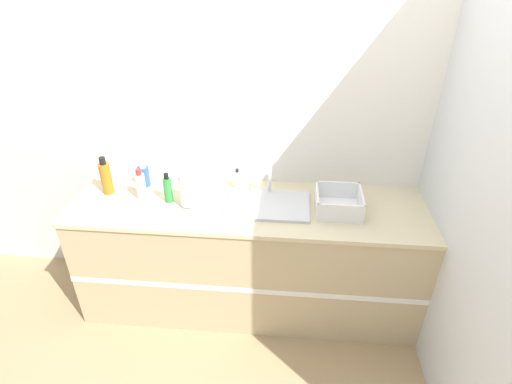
{
  "coord_description": "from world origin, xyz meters",
  "views": [
    {
      "loc": [
        0.26,
        -1.91,
        2.36
      ],
      "look_at": [
        0.05,
        0.3,
        1.02
      ],
      "focal_mm": 28.0,
      "sensor_mm": 36.0,
      "label": 1
    }
  ],
  "objects_px": {
    "sink": "(268,204)",
    "bottle_white_spray": "(141,186)",
    "bottle_amber": "(106,178)",
    "bottle_green": "(168,189)",
    "soap_dispenser": "(237,180)",
    "paper_towel_roll": "(187,190)",
    "bottle_blue": "(144,176)",
    "dish_rack": "(338,204)"
  },
  "relations": [
    {
      "from": "bottle_green",
      "to": "bottle_amber",
      "type": "xyz_separation_m",
      "value": [
        -0.46,
        0.07,
        0.03
      ]
    },
    {
      "from": "bottle_amber",
      "to": "bottle_white_spray",
      "type": "relative_size",
      "value": 1.24
    },
    {
      "from": "sink",
      "to": "soap_dispenser",
      "type": "relative_size",
      "value": 3.62
    },
    {
      "from": "paper_towel_roll",
      "to": "bottle_green",
      "type": "bearing_deg",
      "value": 166.19
    },
    {
      "from": "soap_dispenser",
      "to": "bottle_blue",
      "type": "bearing_deg",
      "value": -178.09
    },
    {
      "from": "bottle_amber",
      "to": "bottle_white_spray",
      "type": "distance_m",
      "value": 0.27
    },
    {
      "from": "bottle_green",
      "to": "bottle_amber",
      "type": "distance_m",
      "value": 0.46
    },
    {
      "from": "bottle_amber",
      "to": "bottle_white_spray",
      "type": "height_order",
      "value": "bottle_amber"
    },
    {
      "from": "dish_rack",
      "to": "soap_dispenser",
      "type": "height_order",
      "value": "soap_dispenser"
    },
    {
      "from": "dish_rack",
      "to": "bottle_amber",
      "type": "distance_m",
      "value": 1.6
    },
    {
      "from": "paper_towel_roll",
      "to": "soap_dispenser",
      "type": "xyz_separation_m",
      "value": [
        0.3,
        0.26,
        -0.05
      ]
    },
    {
      "from": "bottle_blue",
      "to": "soap_dispenser",
      "type": "xyz_separation_m",
      "value": [
        0.68,
        0.02,
        -0.01
      ]
    },
    {
      "from": "sink",
      "to": "soap_dispenser",
      "type": "distance_m",
      "value": 0.32
    },
    {
      "from": "bottle_green",
      "to": "bottle_blue",
      "type": "bearing_deg",
      "value": 139.97
    },
    {
      "from": "bottle_white_spray",
      "to": "bottle_blue",
      "type": "relative_size",
      "value": 1.25
    },
    {
      "from": "bottle_white_spray",
      "to": "bottle_blue",
      "type": "xyz_separation_m",
      "value": [
        -0.04,
        0.17,
        -0.02
      ]
    },
    {
      "from": "bottle_amber",
      "to": "bottle_blue",
      "type": "bearing_deg",
      "value": 29.82
    },
    {
      "from": "bottle_white_spray",
      "to": "soap_dispenser",
      "type": "bearing_deg",
      "value": 17.16
    },
    {
      "from": "bottle_green",
      "to": "bottle_blue",
      "type": "distance_m",
      "value": 0.31
    },
    {
      "from": "paper_towel_roll",
      "to": "bottle_white_spray",
      "type": "distance_m",
      "value": 0.35
    },
    {
      "from": "paper_towel_roll",
      "to": "bottle_white_spray",
      "type": "height_order",
      "value": "paper_towel_roll"
    },
    {
      "from": "soap_dispenser",
      "to": "sink",
      "type": "bearing_deg",
      "value": -42.39
    },
    {
      "from": "dish_rack",
      "to": "bottle_blue",
      "type": "bearing_deg",
      "value": 171.53
    },
    {
      "from": "paper_towel_roll",
      "to": "dish_rack",
      "type": "height_order",
      "value": "paper_towel_roll"
    },
    {
      "from": "paper_towel_roll",
      "to": "bottle_amber",
      "type": "height_order",
      "value": "bottle_amber"
    },
    {
      "from": "sink",
      "to": "bottle_green",
      "type": "xyz_separation_m",
      "value": [
        -0.68,
        -0.01,
        0.08
      ]
    },
    {
      "from": "bottle_blue",
      "to": "paper_towel_roll",
      "type": "bearing_deg",
      "value": -31.5
    },
    {
      "from": "sink",
      "to": "bottle_green",
      "type": "bearing_deg",
      "value": -179.49
    },
    {
      "from": "bottle_white_spray",
      "to": "bottle_blue",
      "type": "distance_m",
      "value": 0.18
    },
    {
      "from": "dish_rack",
      "to": "sink",
      "type": "bearing_deg",
      "value": 178.43
    },
    {
      "from": "dish_rack",
      "to": "bottle_green",
      "type": "relative_size",
      "value": 1.39
    },
    {
      "from": "bottle_green",
      "to": "bottle_white_spray",
      "type": "relative_size",
      "value": 0.96
    },
    {
      "from": "bottle_amber",
      "to": "bottle_blue",
      "type": "distance_m",
      "value": 0.26
    },
    {
      "from": "bottle_green",
      "to": "bottle_blue",
      "type": "xyz_separation_m",
      "value": [
        -0.24,
        0.2,
        -0.02
      ]
    },
    {
      "from": "bottle_blue",
      "to": "soap_dispenser",
      "type": "bearing_deg",
      "value": 1.91
    },
    {
      "from": "sink",
      "to": "bottle_amber",
      "type": "relative_size",
      "value": 2.01
    },
    {
      "from": "paper_towel_roll",
      "to": "soap_dispenser",
      "type": "distance_m",
      "value": 0.39
    },
    {
      "from": "sink",
      "to": "soap_dispenser",
      "type": "xyz_separation_m",
      "value": [
        -0.23,
        0.21,
        0.05
      ]
    },
    {
      "from": "sink",
      "to": "bottle_white_spray",
      "type": "xyz_separation_m",
      "value": [
        -0.87,
        0.02,
        0.08
      ]
    },
    {
      "from": "dish_rack",
      "to": "bottle_white_spray",
      "type": "bearing_deg",
      "value": 178.69
    },
    {
      "from": "dish_rack",
      "to": "bottle_white_spray",
      "type": "relative_size",
      "value": 1.34
    },
    {
      "from": "soap_dispenser",
      "to": "bottle_white_spray",
      "type": "bearing_deg",
      "value": -162.84
    }
  ]
}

